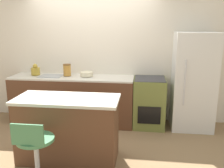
# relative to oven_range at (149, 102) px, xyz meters

# --- Properties ---
(ground_plane) EXTENTS (14.00, 14.00, 0.00)m
(ground_plane) POSITION_rel_oven_range_xyz_m (-1.14, -0.34, -0.47)
(ground_plane) COLOR #8E704C
(wall_back) EXTENTS (8.00, 0.06, 2.60)m
(wall_back) POSITION_rel_oven_range_xyz_m (-1.14, 0.35, 0.83)
(wall_back) COLOR silver
(wall_back) RESTS_ON ground_plane
(back_counter) EXTENTS (2.39, 0.64, 0.94)m
(back_counter) POSITION_rel_oven_range_xyz_m (-1.50, 0.00, -0.00)
(back_counter) COLOR brown
(back_counter) RESTS_ON ground_plane
(kitchen_island) EXTENTS (1.44, 0.65, 0.93)m
(kitchen_island) POSITION_rel_oven_range_xyz_m (-1.17, -1.39, -0.00)
(kitchen_island) COLOR brown
(kitchen_island) RESTS_ON ground_plane
(oven_range) EXTENTS (0.59, 0.65, 0.94)m
(oven_range) POSITION_rel_oven_range_xyz_m (0.00, 0.00, 0.00)
(oven_range) COLOR olive
(oven_range) RESTS_ON ground_plane
(refrigerator) EXTENTS (0.74, 0.65, 1.79)m
(refrigerator) POSITION_rel_oven_range_xyz_m (0.79, 0.01, 0.43)
(refrigerator) COLOR silver
(refrigerator) RESTS_ON ground_plane
(stool_chair) EXTENTS (0.45, 0.45, 0.86)m
(stool_chair) POSITION_rel_oven_range_xyz_m (-1.38, -2.03, -0.03)
(stool_chair) COLOR #B7B7BC
(stool_chair) RESTS_ON ground_plane
(kettle) EXTENTS (0.17, 0.17, 0.22)m
(kettle) POSITION_rel_oven_range_xyz_m (-2.25, 0.04, 0.56)
(kettle) COLOR #B29333
(kettle) RESTS_ON back_counter
(mixing_bowl) EXTENTS (0.24, 0.24, 0.09)m
(mixing_bowl) POSITION_rel_oven_range_xyz_m (-1.21, 0.04, 0.51)
(mixing_bowl) COLOR beige
(mixing_bowl) RESTS_ON back_counter
(canister_jar) EXTENTS (0.15, 0.15, 0.23)m
(canister_jar) POSITION_rel_oven_range_xyz_m (-1.60, 0.04, 0.59)
(canister_jar) COLOR #B77F33
(canister_jar) RESTS_ON back_counter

